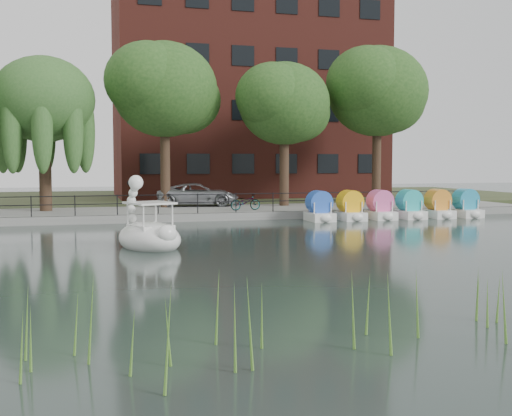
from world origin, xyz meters
name	(u,v)px	position (x,y,z in m)	size (l,w,h in m)	color
ground_plane	(275,259)	(0.00, 0.00, 0.00)	(120.00, 120.00, 0.00)	#32413E
promenade	(189,213)	(0.00, 16.00, 0.20)	(40.00, 6.00, 0.40)	gray
kerb	(198,217)	(0.00, 13.05, 0.20)	(40.00, 0.25, 0.40)	gray
land_strip	(158,199)	(0.00, 30.00, 0.18)	(60.00, 22.00, 0.36)	#47512D
railing	(198,198)	(0.00, 13.25, 1.15)	(32.00, 0.05, 1.00)	black
apartment_building	(247,80)	(7.00, 29.97, 9.36)	(20.00, 10.07, 18.00)	#4C1E16
willow_mid	(44,100)	(-7.50, 17.00, 6.25)	(5.32, 5.32, 8.15)	#473323
broadleaf_center	(164,90)	(-1.00, 18.00, 7.06)	(6.00, 6.00, 9.25)	#473323
broadleaf_right	(284,104)	(6.00, 17.50, 6.39)	(5.40, 5.40, 8.32)	#473323
broadleaf_far	(377,92)	(12.50, 18.50, 7.40)	(6.30, 6.30, 9.71)	#473323
minivan	(198,193)	(0.97, 18.48, 1.17)	(5.50, 2.53, 1.53)	gray
bicycle	(245,201)	(2.83, 14.52, 0.90)	(1.72, 0.60, 1.00)	gray
swan_boat	(148,232)	(-3.49, 3.72, 0.55)	(2.83, 3.46, 2.53)	white
pedal_boat_row	(395,207)	(10.21, 11.60, 0.61)	(9.65, 1.70, 1.40)	white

